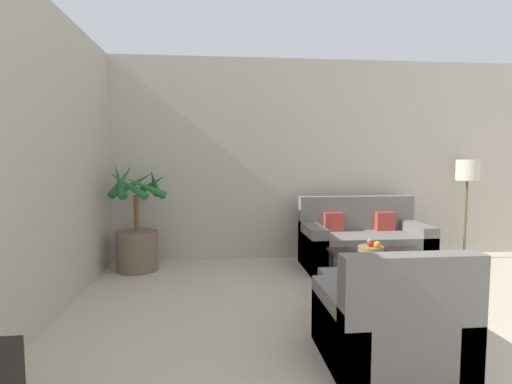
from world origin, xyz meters
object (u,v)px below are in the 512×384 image
object	(u,v)px
potted_palm	(137,234)
orange_fruit	(377,245)
apple_green	(370,242)
coffee_table	(381,257)
sofa_loveseat	(363,244)
armchair	(390,325)
floor_lamp	(467,177)
apple_red	(370,243)
ottoman	(359,296)
fruit_bowl	(371,249)

from	to	relation	value
potted_palm	orange_fruit	world-z (taller)	potted_palm
potted_palm	apple_green	xyz separation A→B (m)	(2.59, -0.87, 0.04)
coffee_table	sofa_loveseat	bearing A→B (deg)	80.66
potted_palm	apple_green	bearing A→B (deg)	-18.55
coffee_table	apple_green	xyz separation A→B (m)	(-0.07, 0.12, 0.14)
potted_palm	sofa_loveseat	size ratio (longest dim) A/B	0.87
potted_palm	coffee_table	distance (m)	2.84
coffee_table	armchair	size ratio (longest dim) A/B	1.15
floor_lamp	apple_red	size ratio (longest dim) A/B	20.21
potted_palm	armchair	world-z (taller)	potted_palm
floor_lamp	apple_red	world-z (taller)	floor_lamp
ottoman	sofa_loveseat	bearing A→B (deg)	68.23
potted_palm	orange_fruit	size ratio (longest dim) A/B	18.37
ottoman	armchair	bearing A→B (deg)	-94.26
apple_green	orange_fruit	distance (m)	0.16
floor_lamp	armchair	distance (m)	3.49
sofa_loveseat	potted_palm	bearing A→B (deg)	177.86
sofa_loveseat	fruit_bowl	world-z (taller)	sofa_loveseat
potted_palm	sofa_loveseat	distance (m)	2.81
sofa_loveseat	ottoman	distance (m)	1.70
sofa_loveseat	floor_lamp	xyz separation A→B (m)	(1.52, 0.23, 0.83)
apple_green	orange_fruit	xyz separation A→B (m)	(0.02, -0.16, 0.00)
sofa_loveseat	floor_lamp	bearing A→B (deg)	8.71
floor_lamp	apple_green	world-z (taller)	floor_lamp
coffee_table	apple_red	bearing A→B (deg)	160.06
sofa_loveseat	apple_red	bearing A→B (deg)	-106.11
potted_palm	apple_green	distance (m)	2.73
coffee_table	fruit_bowl	distance (m)	0.13
floor_lamp	fruit_bowl	distance (m)	2.17
sofa_loveseat	coffee_table	distance (m)	0.90
fruit_bowl	armchair	bearing A→B (deg)	-106.91
apple_green	orange_fruit	world-z (taller)	orange_fruit
floor_lamp	apple_green	bearing A→B (deg)	-150.10
coffee_table	armchair	distance (m)	1.55
floor_lamp	apple_red	bearing A→B (deg)	-148.45
potted_palm	ottoman	bearing A→B (deg)	-37.77
sofa_loveseat	apple_red	world-z (taller)	sofa_loveseat
apple_green	apple_red	bearing A→B (deg)	-108.50
fruit_bowl	coffee_table	bearing A→B (deg)	-27.97
potted_palm	sofa_loveseat	xyz separation A→B (m)	(2.81, -0.11, -0.15)
floor_lamp	orange_fruit	world-z (taller)	floor_lamp
apple_red	ottoman	size ratio (longest dim) A/B	0.11
armchair	sofa_loveseat	bearing A→B (deg)	73.57
apple_red	fruit_bowl	bearing A→B (deg)	41.46
floor_lamp	armchair	xyz separation A→B (m)	(-2.20, -2.56, -0.87)
potted_palm	fruit_bowl	xyz separation A→B (m)	(2.57, -0.94, -0.02)
armchair	ottoman	xyz separation A→B (m)	(0.06, 0.75, -0.07)
fruit_bowl	floor_lamp	bearing A→B (deg)	31.48
apple_red	apple_green	xyz separation A→B (m)	(0.03, 0.08, -0.00)
fruit_bowl	ottoman	size ratio (longest dim) A/B	0.44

